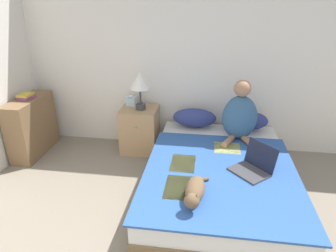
{
  "coord_description": "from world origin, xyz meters",
  "views": [
    {
      "loc": [
        -0.02,
        -0.79,
        1.97
      ],
      "look_at": [
        -0.42,
        2.01,
        0.73
      ],
      "focal_mm": 32.0,
      "sensor_mm": 36.0,
      "label": 1
    }
  ],
  "objects_px": {
    "person_sitting": "(240,115)",
    "laptop_open": "(253,166)",
    "bed": "(219,178)",
    "bookshelf": "(32,126)",
    "book_stack_top": "(26,96)",
    "pillow_near": "(194,118)",
    "tissue_box": "(131,101)",
    "nightstand": "(140,130)",
    "cat_tabby": "(195,191)",
    "table_lamp": "(140,83)",
    "pillow_far": "(245,120)"
  },
  "relations": [
    {
      "from": "bed",
      "to": "cat_tabby",
      "type": "xyz_separation_m",
      "value": [
        -0.23,
        -0.66,
        0.28
      ]
    },
    {
      "from": "pillow_far",
      "to": "cat_tabby",
      "type": "bearing_deg",
      "value": -109.6
    },
    {
      "from": "pillow_far",
      "to": "cat_tabby",
      "type": "relative_size",
      "value": 1.03
    },
    {
      "from": "laptop_open",
      "to": "person_sitting",
      "type": "bearing_deg",
      "value": 144.9
    },
    {
      "from": "bed",
      "to": "person_sitting",
      "type": "bearing_deg",
      "value": 69.93
    },
    {
      "from": "tissue_box",
      "to": "bookshelf",
      "type": "relative_size",
      "value": 0.18
    },
    {
      "from": "nightstand",
      "to": "book_stack_top",
      "type": "bearing_deg",
      "value": -169.4
    },
    {
      "from": "person_sitting",
      "to": "laptop_open",
      "type": "xyz_separation_m",
      "value": [
        0.1,
        -0.72,
        -0.25
      ]
    },
    {
      "from": "table_lamp",
      "to": "bookshelf",
      "type": "distance_m",
      "value": 1.55
    },
    {
      "from": "cat_tabby",
      "to": "book_stack_top",
      "type": "height_order",
      "value": "book_stack_top"
    },
    {
      "from": "book_stack_top",
      "to": "pillow_near",
      "type": "bearing_deg",
      "value": 8.51
    },
    {
      "from": "table_lamp",
      "to": "tissue_box",
      "type": "bearing_deg",
      "value": 139.73
    },
    {
      "from": "cat_tabby",
      "to": "tissue_box",
      "type": "relative_size",
      "value": 3.9
    },
    {
      "from": "nightstand",
      "to": "cat_tabby",
      "type": "bearing_deg",
      "value": -61.27
    },
    {
      "from": "table_lamp",
      "to": "pillow_far",
      "type": "bearing_deg",
      "value": 3.03
    },
    {
      "from": "laptop_open",
      "to": "tissue_box",
      "type": "relative_size",
      "value": 3.35
    },
    {
      "from": "cat_tabby",
      "to": "table_lamp",
      "type": "bearing_deg",
      "value": -147.04
    },
    {
      "from": "bed",
      "to": "nightstand",
      "type": "relative_size",
      "value": 3.49
    },
    {
      "from": "bed",
      "to": "tissue_box",
      "type": "height_order",
      "value": "tissue_box"
    },
    {
      "from": "book_stack_top",
      "to": "bookshelf",
      "type": "bearing_deg",
      "value": -29.17
    },
    {
      "from": "nightstand",
      "to": "table_lamp",
      "type": "xyz_separation_m",
      "value": [
        0.03,
        -0.01,
        0.66
      ]
    },
    {
      "from": "person_sitting",
      "to": "pillow_far",
      "type": "bearing_deg",
      "value": 70.08
    },
    {
      "from": "laptop_open",
      "to": "nightstand",
      "type": "relative_size",
      "value": 0.78
    },
    {
      "from": "cat_tabby",
      "to": "book_stack_top",
      "type": "xyz_separation_m",
      "value": [
        -2.21,
        1.24,
        0.33
      ]
    },
    {
      "from": "pillow_near",
      "to": "person_sitting",
      "type": "relative_size",
      "value": 0.78
    },
    {
      "from": "tissue_box",
      "to": "pillow_near",
      "type": "bearing_deg",
      "value": -4.37
    },
    {
      "from": "laptop_open",
      "to": "tissue_box",
      "type": "distance_m",
      "value": 1.87
    },
    {
      "from": "nightstand",
      "to": "table_lamp",
      "type": "relative_size",
      "value": 1.24
    },
    {
      "from": "cat_tabby",
      "to": "table_lamp",
      "type": "xyz_separation_m",
      "value": [
        -0.79,
        1.49,
        0.49
      ]
    },
    {
      "from": "person_sitting",
      "to": "bookshelf",
      "type": "relative_size",
      "value": 0.92
    },
    {
      "from": "bed",
      "to": "tissue_box",
      "type": "xyz_separation_m",
      "value": [
        -1.18,
        0.96,
        0.48
      ]
    },
    {
      "from": "tissue_box",
      "to": "book_stack_top",
      "type": "height_order",
      "value": "book_stack_top"
    },
    {
      "from": "cat_tabby",
      "to": "nightstand",
      "type": "bearing_deg",
      "value": -146.4
    },
    {
      "from": "bed",
      "to": "bookshelf",
      "type": "bearing_deg",
      "value": 166.65
    },
    {
      "from": "nightstand",
      "to": "book_stack_top",
      "type": "distance_m",
      "value": 1.5
    },
    {
      "from": "bed",
      "to": "laptop_open",
      "type": "xyz_separation_m",
      "value": [
        0.31,
        -0.14,
        0.25
      ]
    },
    {
      "from": "book_stack_top",
      "to": "laptop_open",
      "type": "bearing_deg",
      "value": -14.56
    },
    {
      "from": "person_sitting",
      "to": "laptop_open",
      "type": "relative_size",
      "value": 1.54
    },
    {
      "from": "nightstand",
      "to": "bookshelf",
      "type": "height_order",
      "value": "bookshelf"
    },
    {
      "from": "table_lamp",
      "to": "laptop_open",
      "type": "bearing_deg",
      "value": -35.79
    },
    {
      "from": "pillow_near",
      "to": "nightstand",
      "type": "bearing_deg",
      "value": -175.55
    },
    {
      "from": "bed",
      "to": "nightstand",
      "type": "height_order",
      "value": "nightstand"
    },
    {
      "from": "pillow_near",
      "to": "laptop_open",
      "type": "height_order",
      "value": "laptop_open"
    },
    {
      "from": "cat_tabby",
      "to": "table_lamp",
      "type": "relative_size",
      "value": 1.12
    },
    {
      "from": "pillow_near",
      "to": "pillow_far",
      "type": "distance_m",
      "value": 0.65
    },
    {
      "from": "pillow_far",
      "to": "nightstand",
      "type": "xyz_separation_m",
      "value": [
        -1.38,
        -0.06,
        -0.2
      ]
    },
    {
      "from": "pillow_near",
      "to": "book_stack_top",
      "type": "distance_m",
      "value": 2.16
    },
    {
      "from": "pillow_near",
      "to": "person_sitting",
      "type": "distance_m",
      "value": 0.65
    },
    {
      "from": "bookshelf",
      "to": "laptop_open",
      "type": "bearing_deg",
      "value": -14.56
    },
    {
      "from": "tissue_box",
      "to": "bed",
      "type": "bearing_deg",
      "value": -39.1
    }
  ]
}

